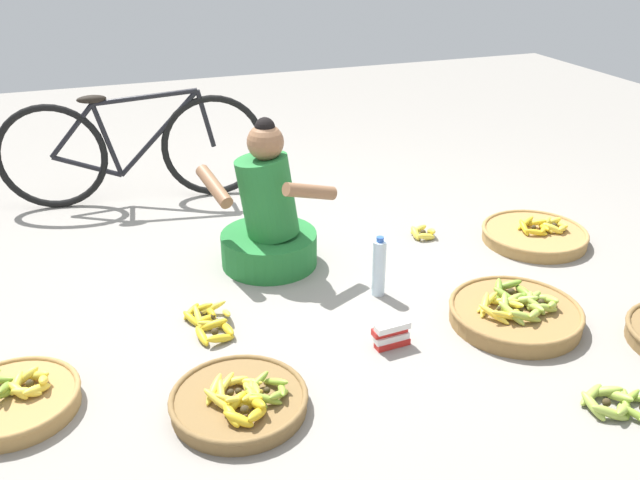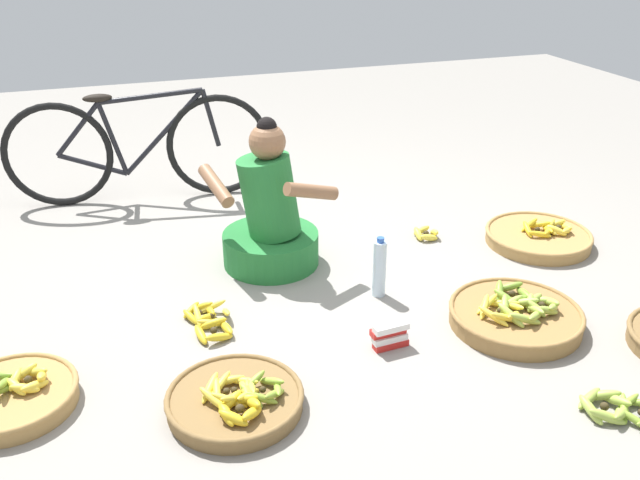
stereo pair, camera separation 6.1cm
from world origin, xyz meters
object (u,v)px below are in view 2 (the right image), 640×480
Objects in this scene: loose_bananas_front_left at (426,234)px; water_bottle at (379,268)px; banana_basket_back_left at (516,315)px; loose_bananas_near_bicycle at (619,408)px; packet_carton_stack at (390,335)px; loose_bananas_back_right at (209,320)px; banana_basket_mid_left at (236,399)px; banana_basket_front_center at (11,396)px; vendor_woman_front at (270,219)px; banana_basket_back_center at (539,236)px; bicycle_leaning at (139,148)px.

water_bottle reaches higher than loose_bananas_front_left.
banana_basket_back_left is 0.68m from water_bottle.
packet_carton_stack is at bearing 133.05° from loose_bananas_near_bicycle.
loose_bananas_back_right is 1.12× the size of loose_bananas_near_bicycle.
loose_bananas_back_right is at bearing -159.01° from loose_bananas_front_left.
banana_basket_mid_left is 0.88m from banana_basket_front_center.
vendor_woman_front is 1.35m from banana_basket_back_left.
packet_carton_stack is at bearing -151.23° from banana_basket_back_center.
banana_basket_back_left is 3.62× the size of packet_carton_stack.
vendor_woman_front is at bearing -179.05° from loose_bananas_front_left.
packet_carton_stack is (-0.66, -0.96, 0.03)m from loose_bananas_front_left.
loose_bananas_front_left is (-0.59, 0.27, -0.02)m from banana_basket_back_center.
loose_bananas_near_bicycle is (0.94, -1.64, -0.24)m from vendor_woman_front.
packet_carton_stack reaches higher than loose_bananas_near_bicycle.
banana_basket_back_center is at bearing 7.44° from loose_bananas_back_right.
banana_basket_back_center is at bearing -24.93° from loose_bananas_front_left.
loose_bananas_near_bicycle is at bearing -90.31° from loose_bananas_front_left.
loose_bananas_back_right is at bearing -179.34° from water_bottle.
vendor_woman_front reaches higher than banana_basket_mid_left.
bicycle_leaning is at bearing 92.91° from banana_basket_mid_left.
loose_bananas_back_right is (0.83, 0.32, -0.02)m from banana_basket_front_center.
loose_bananas_near_bicycle is (-0.01, -1.66, -0.00)m from loose_bananas_front_left.
vendor_woman_front is at bearing 49.80° from loose_bananas_back_right.
vendor_woman_front is 1.90m from loose_bananas_near_bicycle.
bicycle_leaning reaches higher than loose_bananas_near_bicycle.
banana_basket_back_center reaches higher than loose_bananas_near_bicycle.
loose_bananas_back_right is 0.87m from water_bottle.
bicycle_leaning reaches higher than banana_basket_mid_left.
loose_bananas_front_left is at bearing 0.95° from vendor_woman_front.
banana_basket_back_center reaches higher than packet_carton_stack.
loose_bananas_back_right reaches higher than loose_bananas_front_left.
loose_bananas_near_bicycle is at bearing -46.95° from packet_carton_stack.
banana_basket_front_center is at bearing 176.15° from packet_carton_stack.
loose_bananas_back_right and loose_bananas_near_bicycle have the same top height.
banana_basket_mid_left is (-0.45, -1.14, -0.22)m from vendor_woman_front.
banana_basket_mid_left reaches higher than packet_carton_stack.
loose_bananas_near_bicycle is 1.01× the size of water_bottle.
packet_carton_stack is (-0.13, -0.44, -0.09)m from water_bottle.
packet_carton_stack is (0.85, -2.11, -0.30)m from bicycle_leaning.
water_bottle is at bearing -50.05° from vendor_woman_front.
banana_basket_back_center is 1.51m from loose_bananas_near_bicycle.
packet_carton_stack is (-1.25, -0.69, 0.02)m from banana_basket_back_center.
banana_basket_back_left is (0.92, -0.97, -0.21)m from vendor_woman_front.
packet_carton_stack is (-0.63, 0.02, 0.01)m from banana_basket_back_left.
packet_carton_stack reaches higher than loose_bananas_back_right.
banana_basket_front_center is 2.87m from banana_basket_back_center.
loose_bananas_back_right is at bearing -172.56° from banana_basket_back_center.
loose_bananas_back_right is at bearing 161.57° from banana_basket_back_left.
vendor_woman_front is 2.28× the size of loose_bananas_back_right.
banana_basket_back_left is at bearing -2.15° from packet_carton_stack.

